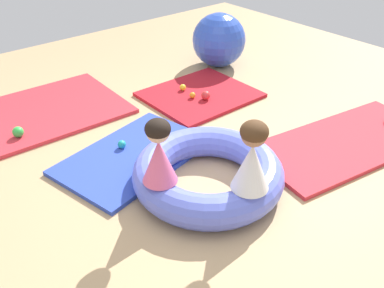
# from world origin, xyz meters

# --- Properties ---
(ground_plane) EXTENTS (8.00, 8.00, 0.00)m
(ground_plane) POSITION_xyz_m (0.00, 0.00, 0.00)
(ground_plane) COLOR tan
(gym_mat_far_right) EXTENTS (1.17, 1.01, 0.04)m
(gym_mat_far_right) POSITION_xyz_m (0.92, 1.18, 0.02)
(gym_mat_far_right) COLOR #B21923
(gym_mat_far_right) RESTS_ON ground
(gym_mat_far_left) EXTENTS (1.47, 1.10, 0.04)m
(gym_mat_far_left) POSITION_xyz_m (-0.34, 0.62, 0.02)
(gym_mat_far_left) COLOR #2D47B7
(gym_mat_far_left) RESTS_ON ground
(gym_mat_center_rear) EXTENTS (1.81, 1.28, 0.04)m
(gym_mat_center_rear) POSITION_xyz_m (-0.69, 1.94, 0.02)
(gym_mat_center_rear) COLOR red
(gym_mat_center_rear) RESTS_ON ground
(gym_mat_near_left) EXTENTS (1.94, 1.13, 0.04)m
(gym_mat_near_left) POSITION_xyz_m (1.31, -0.47, 0.02)
(gym_mat_near_left) COLOR red
(gym_mat_near_left) RESTS_ON ground
(inflatable_cushion) EXTENTS (1.22, 1.22, 0.27)m
(inflatable_cushion) POSITION_xyz_m (-0.11, -0.11, 0.13)
(inflatable_cushion) COLOR #6070E5
(inflatable_cushion) RESTS_ON ground
(child_in_pink) EXTENTS (0.30, 0.30, 0.50)m
(child_in_pink) POSITION_xyz_m (-0.56, -0.08, 0.51)
(child_in_pink) COLOR #E5608E
(child_in_pink) RESTS_ON inflatable_cushion
(child_in_white) EXTENTS (0.34, 0.34, 0.54)m
(child_in_white) POSITION_xyz_m (-0.12, -0.56, 0.53)
(child_in_white) COLOR white
(child_in_white) RESTS_ON inflatable_cushion
(play_ball_green) EXTENTS (0.10, 0.10, 0.10)m
(play_ball_green) POSITION_xyz_m (-1.01, 1.57, 0.09)
(play_ball_green) COLOR green
(play_ball_green) RESTS_ON gym_mat_center_rear
(play_ball_red) EXTENTS (0.10, 0.10, 0.10)m
(play_ball_red) POSITION_xyz_m (0.87, 1.02, 0.09)
(play_ball_red) COLOR red
(play_ball_red) RESTS_ON gym_mat_far_right
(play_ball_orange) EXTENTS (0.07, 0.07, 0.07)m
(play_ball_orange) POSITION_xyz_m (0.78, 1.14, 0.07)
(play_ball_orange) COLOR orange
(play_ball_orange) RESTS_ON gym_mat_far_right
(play_ball_yellow) EXTENTS (0.07, 0.07, 0.07)m
(play_ball_yellow) POSITION_xyz_m (0.82, 1.37, 0.08)
(play_ball_yellow) COLOR yellow
(play_ball_yellow) RESTS_ON gym_mat_far_right
(play_ball_teal) EXTENTS (0.08, 0.08, 0.08)m
(play_ball_teal) POSITION_xyz_m (-0.37, 0.77, 0.08)
(play_ball_teal) COLOR teal
(play_ball_teal) RESTS_ON gym_mat_far_left
(play_ball_blue) EXTENTS (0.07, 0.07, 0.07)m
(play_ball_blue) POSITION_xyz_m (0.56, -0.20, 0.07)
(play_ball_blue) COLOR blue
(play_ball_blue) RESTS_ON gym_mat_near_left
(exercise_ball_large) EXTENTS (0.68, 0.68, 0.68)m
(exercise_ball_large) POSITION_xyz_m (1.72, 1.73, 0.34)
(exercise_ball_large) COLOR blue
(exercise_ball_large) RESTS_ON ground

